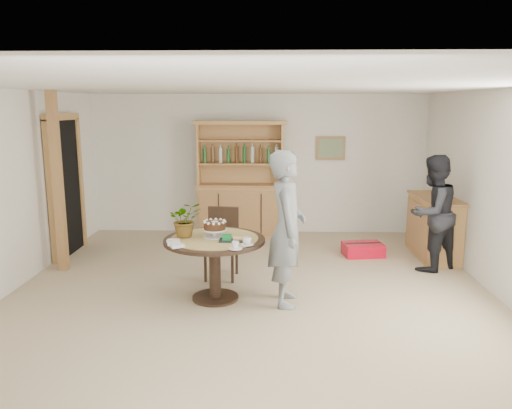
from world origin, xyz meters
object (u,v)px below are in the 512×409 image
object	(u,v)px
hutch	(241,197)
dining_chair	(222,238)
red_suitcase	(363,249)
dining_table	(215,251)
adult_person	(432,213)
teen_boy	(287,229)
sideboard	(434,227)

from	to	relation	value
hutch	dining_chair	distance (m)	2.24
dining_chair	red_suitcase	bearing A→B (deg)	30.70
dining_table	dining_chair	xyz separation A→B (m)	(0.01, 0.83, -0.07)
dining_chair	adult_person	size ratio (longest dim) A/B	0.58
hutch	dining_table	world-z (taller)	hutch
hutch	adult_person	size ratio (longest dim) A/B	1.25
dining_table	dining_chair	distance (m)	0.83
hutch	red_suitcase	size ratio (longest dim) A/B	3.13
dining_table	teen_boy	xyz separation A→B (m)	(0.85, -0.10, 0.30)
dining_chair	teen_boy	world-z (taller)	teen_boy
hutch	teen_boy	distance (m)	3.25
dining_chair	adult_person	bearing A→B (deg)	12.42
sideboard	red_suitcase	xyz separation A→B (m)	(-1.06, 0.01, -0.37)
dining_table	sideboard	bearing A→B (deg)	29.95
sideboard	hutch	bearing A→B (deg)	157.79
dining_table	hutch	bearing A→B (deg)	87.70
sideboard	dining_chair	bearing A→B (deg)	-162.53
hutch	adult_person	distance (m)	3.36
dining_table	teen_boy	world-z (taller)	teen_boy
hutch	dining_chair	size ratio (longest dim) A/B	2.16
red_suitcase	teen_boy	bearing A→B (deg)	-131.01
sideboard	dining_table	size ratio (longest dim) A/B	1.05
red_suitcase	hutch	bearing A→B (deg)	139.97
hutch	teen_boy	world-z (taller)	hutch
red_suitcase	adult_person	bearing A→B (deg)	-45.48
red_suitcase	dining_chair	bearing A→B (deg)	-162.48
teen_boy	red_suitcase	world-z (taller)	teen_boy
adult_person	sideboard	bearing A→B (deg)	-145.72
sideboard	adult_person	distance (m)	0.74
sideboard	adult_person	size ratio (longest dim) A/B	0.77
dining_chair	red_suitcase	xyz separation A→B (m)	(2.09, 1.01, -0.43)
adult_person	red_suitcase	bearing A→B (deg)	-71.62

